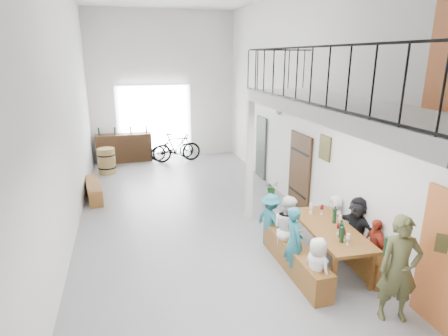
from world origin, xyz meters
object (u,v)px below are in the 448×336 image
object	(u,v)px
side_bench	(94,191)
host_standing	(399,269)
serving_counter	(124,148)
oak_barrel	(107,161)
bicycle_near	(172,148)
bench_inner	(294,257)
tasting_table	(330,231)

from	to	relation	value
side_bench	host_standing	distance (m)	8.05
serving_counter	host_standing	xyz separation A→B (m)	(3.83, -10.23, 0.31)
serving_counter	host_standing	bearing A→B (deg)	-71.57
side_bench	oak_barrel	size ratio (longest dim) A/B	1.85
host_standing	bicycle_near	size ratio (longest dim) A/B	0.96
bench_inner	side_bench	bearing A→B (deg)	127.92
tasting_table	bench_inner	size ratio (longest dim) A/B	0.92
serving_counter	host_standing	size ratio (longest dim) A/B	1.20
serving_counter	side_bench	bearing A→B (deg)	-105.58
tasting_table	serving_counter	world-z (taller)	serving_counter
serving_counter	bicycle_near	distance (m)	1.80
tasting_table	serving_counter	xyz separation A→B (m)	(-3.64, 8.62, -0.18)
bench_inner	oak_barrel	size ratio (longest dim) A/B	2.59
tasting_table	host_standing	xyz separation A→B (m)	(0.19, -1.61, 0.13)
oak_barrel	bicycle_near	world-z (taller)	bicycle_near
oak_barrel	bicycle_near	xyz separation A→B (m)	(2.39, 1.24, 0.02)
side_bench	serving_counter	size ratio (longest dim) A/B	0.80
side_bench	oak_barrel	bearing A→B (deg)	82.85
host_standing	oak_barrel	bearing A→B (deg)	134.26
tasting_table	side_bench	size ratio (longest dim) A/B	1.29
tasting_table	oak_barrel	world-z (taller)	oak_barrel
bench_inner	host_standing	distance (m)	1.93
bench_inner	side_bench	distance (m)	6.20
host_standing	bicycle_near	bearing A→B (deg)	119.06
oak_barrel	side_bench	bearing A→B (deg)	-97.15
tasting_table	host_standing	size ratio (longest dim) A/B	1.25
tasting_table	bicycle_near	size ratio (longest dim) A/B	1.20
side_bench	bicycle_near	bearing A→B (deg)	53.13
bicycle_near	oak_barrel	bearing A→B (deg)	104.99
host_standing	bicycle_near	distance (m)	10.28
tasting_table	bicycle_near	xyz separation A→B (m)	(-1.85, 8.46, -0.25)
bench_inner	oak_barrel	world-z (taller)	oak_barrel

